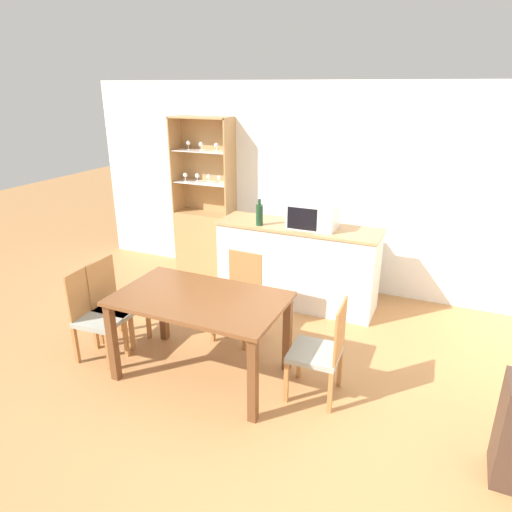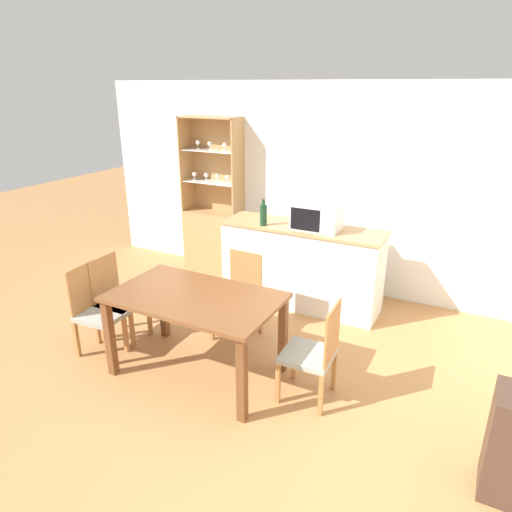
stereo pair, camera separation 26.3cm
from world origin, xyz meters
TOP-DOWN VIEW (x-y plane):
  - ground_plane at (0.00, 0.00)m, footprint 18.00×18.00m
  - wall_back at (0.00, 2.63)m, footprint 6.80×0.06m
  - kitchen_counter at (-0.14, 1.93)m, footprint 1.90×0.56m
  - display_cabinet at (-1.68, 2.45)m, footprint 0.84×0.33m
  - dining_table at (-0.43, 0.19)m, footprint 1.48×0.88m
  - dining_chair_side_right_far at (0.63, 0.32)m, footprint 0.43×0.43m
  - dining_chair_side_left_far at (-1.50, 0.32)m, footprint 0.42×0.42m
  - dining_chair_head_far at (-0.43, 0.95)m, footprint 0.43×0.43m
  - dining_chair_side_left_near at (-1.50, 0.05)m, footprint 0.44×0.44m
  - microwave at (0.04, 1.92)m, footprint 0.52×0.36m
  - wine_bottle at (-0.56, 1.76)m, footprint 0.08×0.08m

SIDE VIEW (x-z plane):
  - ground_plane at x=0.00m, z-range 0.00..0.00m
  - dining_chair_side_right_far at x=0.63m, z-range -0.01..0.87m
  - dining_chair_side_left_far at x=-1.50m, z-range -0.01..0.87m
  - dining_chair_head_far at x=-0.43m, z-range -0.01..0.87m
  - dining_chair_side_left_near at x=-1.50m, z-range -0.01..0.87m
  - kitchen_counter at x=-0.14m, z-range 0.00..0.98m
  - display_cabinet at x=-1.68m, z-range -0.45..1.66m
  - dining_table at x=-0.43m, z-range 0.28..1.06m
  - wine_bottle at x=-0.56m, z-range 0.95..1.26m
  - microwave at x=0.04m, z-range 0.98..1.26m
  - wall_back at x=0.00m, z-range 0.00..2.55m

